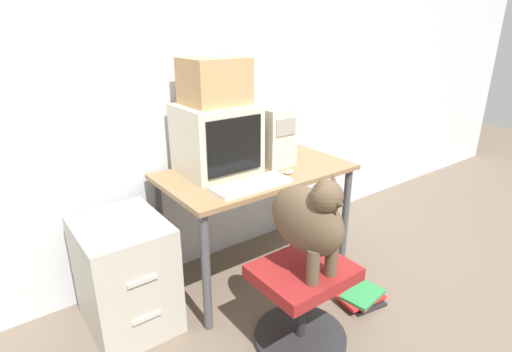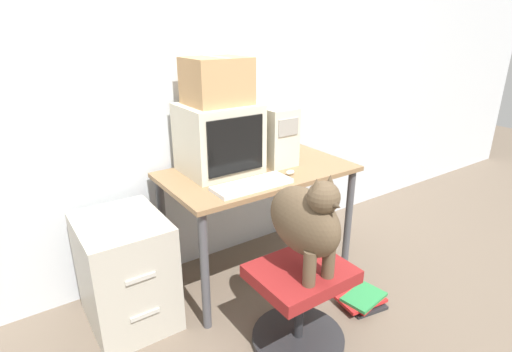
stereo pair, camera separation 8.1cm
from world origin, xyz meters
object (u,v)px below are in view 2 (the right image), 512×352
object	(u,v)px
cardboard_box	(217,81)
crt_monitor	(219,138)
office_chair	(300,302)
pc_tower	(269,134)
dog	(306,220)
book_stack_floor	(363,300)
filing_cabinet	(126,271)
keyboard	(252,185)

from	to	relation	value
cardboard_box	crt_monitor	bearing A→B (deg)	-90.00
office_chair	cardboard_box	bearing A→B (deg)	90.52
cardboard_box	office_chair	bearing A→B (deg)	-89.48
crt_monitor	pc_tower	size ratio (longest dim) A/B	1.10
dog	cardboard_box	world-z (taller)	cardboard_box
pc_tower	book_stack_floor	xyz separation A→B (m)	(0.16, -0.80, -0.93)
crt_monitor	book_stack_floor	size ratio (longest dim) A/B	1.50
crt_monitor	office_chair	distance (m)	1.09
dog	filing_cabinet	world-z (taller)	dog
keyboard	cardboard_box	distance (m)	0.66
pc_tower	keyboard	distance (m)	0.52
crt_monitor	filing_cabinet	size ratio (longest dim) A/B	0.70
crt_monitor	dog	world-z (taller)	crt_monitor
office_chair	book_stack_floor	size ratio (longest dim) A/B	1.68
dog	filing_cabinet	bearing A→B (deg)	133.67
pc_tower	office_chair	distance (m)	1.13
pc_tower	filing_cabinet	distance (m)	1.25
pc_tower	office_chair	size ratio (longest dim) A/B	0.81
pc_tower	cardboard_box	bearing A→B (deg)	177.24
filing_cabinet	book_stack_floor	distance (m)	1.45
crt_monitor	dog	xyz separation A→B (m)	(0.01, -0.84, -0.23)
keyboard	filing_cabinet	xyz separation A→B (m)	(-0.71, 0.25, -0.46)
keyboard	filing_cabinet	size ratio (longest dim) A/B	0.73
pc_tower	book_stack_floor	bearing A→B (deg)	-78.72
crt_monitor	pc_tower	distance (m)	0.38
office_chair	dog	size ratio (longest dim) A/B	0.94
filing_cabinet	dog	bearing A→B (deg)	-46.33
pc_tower	book_stack_floor	distance (m)	1.23
crt_monitor	pc_tower	bearing A→B (deg)	-2.17
office_chair	cardboard_box	size ratio (longest dim) A/B	1.42
crt_monitor	office_chair	world-z (taller)	crt_monitor
crt_monitor	filing_cabinet	bearing A→B (deg)	-171.78
dog	filing_cabinet	distance (m)	1.11
keyboard	crt_monitor	bearing A→B (deg)	92.77
crt_monitor	book_stack_floor	distance (m)	1.36
pc_tower	crt_monitor	bearing A→B (deg)	177.83
keyboard	office_chair	distance (m)	0.70
cardboard_box	dog	bearing A→B (deg)	-89.49
crt_monitor	keyboard	bearing A→B (deg)	-87.23
crt_monitor	cardboard_box	bearing A→B (deg)	90.00
filing_cabinet	cardboard_box	world-z (taller)	cardboard_box
filing_cabinet	keyboard	bearing A→B (deg)	-19.16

